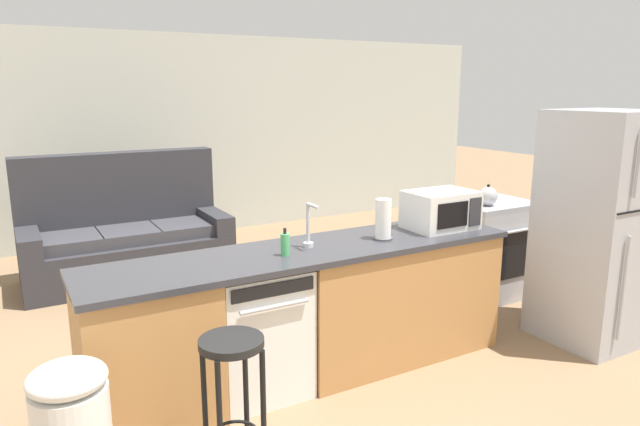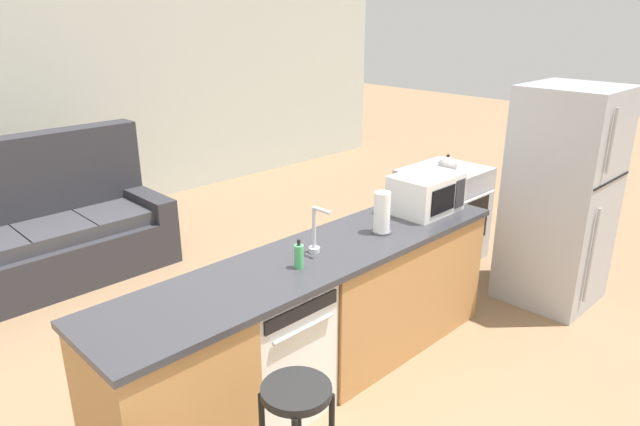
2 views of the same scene
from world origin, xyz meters
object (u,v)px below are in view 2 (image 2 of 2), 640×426
object	(u,v)px
paper_towel_roll	(382,213)
microwave	(426,193)
dishwasher	(269,347)
couch	(48,235)
refrigerator	(561,197)
soap_bottle	(299,256)
stove_range	(442,214)
kettle	(447,166)
bar_stool	(297,425)

from	to	relation	value
paper_towel_roll	microwave	bearing A→B (deg)	4.80
dishwasher	couch	size ratio (longest dim) A/B	0.42
refrigerator	soap_bottle	bearing A→B (deg)	168.68
dishwasher	stove_range	size ratio (longest dim) A/B	0.93
paper_towel_roll	couch	xyz separation A→B (m)	(-1.20, 2.85, -0.64)
stove_range	couch	bearing A→B (deg)	141.60
dishwasher	soap_bottle	size ratio (longest dim) A/B	4.77
paper_towel_roll	kettle	size ratio (longest dim) A/B	1.38
paper_towel_roll	kettle	distance (m)	1.56
microwave	kettle	size ratio (longest dim) A/B	2.44
refrigerator	microwave	distance (m)	1.23
dishwasher	microwave	distance (m)	1.63
couch	refrigerator	bearing A→B (deg)	-49.68
soap_bottle	couch	distance (m)	2.96
stove_range	paper_towel_roll	xyz separation A→B (m)	(-1.65, -0.60, 0.59)
dishwasher	paper_towel_roll	distance (m)	1.14
refrigerator	kettle	distance (m)	0.99
stove_range	kettle	xyz separation A→B (m)	(-0.17, -0.13, 0.53)
bar_stool	couch	xyz separation A→B (m)	(0.18, 3.52, -0.14)
kettle	couch	distance (m)	3.63
stove_range	couch	xyz separation A→B (m)	(-2.85, 2.26, -0.06)
dishwasher	couch	bearing A→B (deg)	95.03
dishwasher	refrigerator	size ratio (longest dim) A/B	0.47
refrigerator	paper_towel_roll	size ratio (longest dim) A/B	6.27
dishwasher	couch	world-z (taller)	couch
refrigerator	paper_towel_roll	distance (m)	1.73
refrigerator	soap_bottle	size ratio (longest dim) A/B	10.05
paper_towel_roll	couch	world-z (taller)	couch
microwave	kettle	world-z (taller)	microwave
dishwasher	stove_range	world-z (taller)	stove_range
soap_bottle	kettle	bearing A→B (deg)	12.31
dishwasher	refrigerator	world-z (taller)	refrigerator
couch	bar_stool	bearing A→B (deg)	-92.88
microwave	couch	distance (m)	3.37
kettle	bar_stool	distance (m)	3.11
soap_bottle	couch	size ratio (longest dim) A/B	0.09
paper_towel_roll	bar_stool	world-z (taller)	paper_towel_roll
paper_towel_roll	bar_stool	xyz separation A→B (m)	(-1.38, -0.67, -0.50)
paper_towel_roll	bar_stool	size ratio (longest dim) A/B	0.38
paper_towel_roll	couch	bearing A→B (deg)	112.79
soap_bottle	bar_stool	world-z (taller)	soap_bottle
stove_range	couch	size ratio (longest dim) A/B	0.45
dishwasher	bar_stool	size ratio (longest dim) A/B	1.14
microwave	kettle	xyz separation A→B (m)	(0.93, 0.42, -0.05)
stove_range	paper_towel_roll	world-z (taller)	paper_towel_roll
stove_range	soap_bottle	xyz separation A→B (m)	(-2.41, -0.62, 0.52)
dishwasher	refrigerator	xyz separation A→B (m)	(2.60, -0.55, 0.46)
refrigerator	couch	world-z (taller)	refrigerator
dishwasher	microwave	bearing A→B (deg)	-0.05
dishwasher	stove_range	xyz separation A→B (m)	(2.60, 0.55, 0.03)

